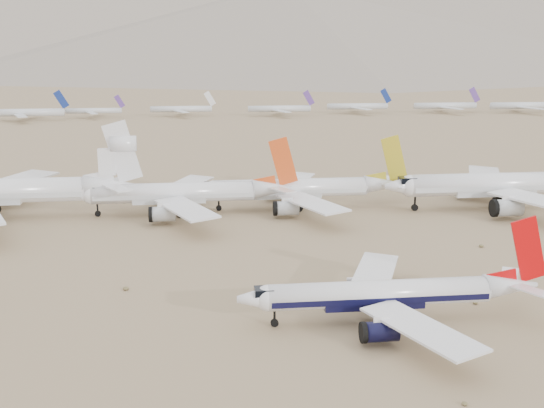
{
  "coord_description": "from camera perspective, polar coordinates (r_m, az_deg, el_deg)",
  "views": [
    {
      "loc": [
        -18.97,
        -93.97,
        39.42
      ],
      "look_at": [
        -2.58,
        43.9,
        7.0
      ],
      "focal_mm": 45.0,
      "sensor_mm": 36.0,
      "label": 1
    }
  ],
  "objects": [
    {
      "name": "foothills",
      "position": [
        1313.04,
        18.32,
        13.71
      ],
      "size": [
        4637.5,
        1395.0,
        155.0
      ],
      "color": "slate",
      "rests_on": "ground"
    },
    {
      "name": "row2_gold_tail",
      "position": [
        167.7,
        2.31,
        1.3
      ],
      "size": [
        50.58,
        49.46,
        18.01
      ],
      "color": "white",
      "rests_on": "ground"
    },
    {
      "name": "main_airliner",
      "position": [
        101.21,
        10.02,
        -7.42
      ],
      "size": [
        43.5,
        42.48,
        15.35
      ],
      "color": "white",
      "rests_on": "ground"
    },
    {
      "name": "distant_storage_row",
      "position": [
        398.84,
        4.32,
        8.07
      ],
      "size": [
        619.11,
        68.4,
        15.81
      ],
      "color": "silver",
      "rests_on": "ground"
    },
    {
      "name": "row2_navy_widebody",
      "position": [
        177.61,
        19.19,
        1.55
      ],
      "size": [
        60.06,
        58.73,
        21.37
      ],
      "color": "white",
      "rests_on": "ground"
    },
    {
      "name": "row2_orange_tail",
      "position": [
        163.29,
        -7.43,
        0.91
      ],
      "size": [
        51.22,
        50.11,
        18.27
      ],
      "color": "white",
      "rests_on": "ground"
    },
    {
      "name": "ground",
      "position": [
        103.66,
        4.34,
        -9.25
      ],
      "size": [
        7000.0,
        7000.0,
        0.0
      ],
      "primitive_type": "plane",
      "color": "#7C6248",
      "rests_on": "ground"
    }
  ]
}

